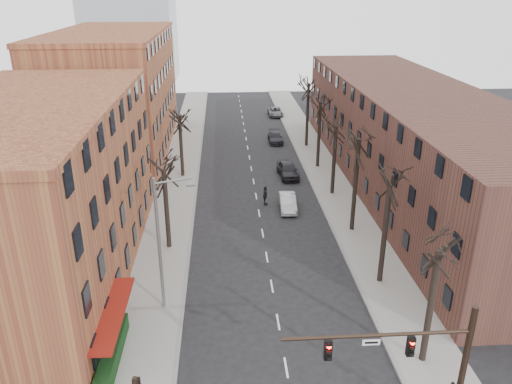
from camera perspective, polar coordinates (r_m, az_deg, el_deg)
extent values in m
cube|color=gray|center=(55.95, -8.69, 2.19)|extent=(4.00, 90.00, 0.15)
cube|color=gray|center=(56.83, 7.61, 2.57)|extent=(4.00, 90.00, 0.15)
cube|color=brown|center=(37.25, -23.86, -0.42)|extent=(12.00, 26.00, 12.00)
cube|color=brown|center=(63.84, -15.76, 10.62)|extent=(12.00, 28.00, 14.00)
cube|color=#4A2B22|center=(52.99, 17.49, 5.84)|extent=(12.00, 50.00, 10.00)
cube|color=maroon|center=(30.92, -15.44, -17.09)|extent=(1.20, 7.00, 0.15)
cube|color=#123413|center=(29.79, -16.13, -17.33)|extent=(0.80, 6.00, 1.00)
cylinder|color=black|center=(24.80, 22.47, -18.86)|extent=(0.28, 0.28, 7.20)
cylinder|color=black|center=(21.92, 13.64, -15.63)|extent=(8.00, 0.16, 0.16)
cube|color=black|center=(22.78, 17.24, -16.49)|extent=(0.32, 0.22, 0.95)
cube|color=black|center=(21.86, 8.22, -17.46)|extent=(0.32, 0.22, 0.95)
cube|color=silver|center=(22.08, 13.04, -16.40)|extent=(0.75, 0.04, 0.28)
cylinder|color=slate|center=(31.34, -11.00, -6.12)|extent=(0.20, 0.20, 9.00)
cylinder|color=slate|center=(29.41, -9.49, 1.28)|extent=(2.39, 0.12, 0.46)
cube|color=slate|center=(29.44, -7.52, 0.79)|extent=(0.50, 0.22, 0.14)
imported|color=#A7AAAE|center=(46.35, 3.65, -1.19)|extent=(1.64, 4.21, 1.37)
imported|color=black|center=(54.23, 3.65, 2.56)|extent=(2.26, 4.86, 1.61)
imported|color=black|center=(66.52, 2.23, 6.26)|extent=(1.84, 4.48, 1.30)
imported|color=#575B5F|center=(80.50, 2.23, 9.15)|extent=(2.24, 4.71, 1.30)
imported|color=black|center=(47.06, 1.05, -0.43)|extent=(0.57, 1.14, 1.87)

